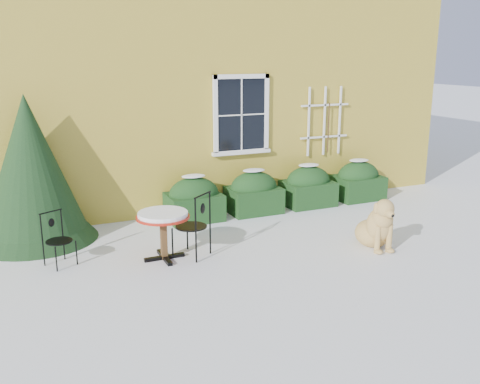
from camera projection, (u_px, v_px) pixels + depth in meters
name	position (u px, v px, depth m)	size (l,w,h in m)	color
ground	(266.00, 261.00, 8.45)	(80.00, 80.00, 0.00)	white
house	(146.00, 53.00, 13.83)	(12.40, 8.40, 6.40)	gold
hedge_row	(282.00, 190.00, 11.26)	(4.95, 0.80, 0.91)	black
evergreen_shrub	(32.00, 183.00, 9.20)	(2.11, 2.11, 2.55)	black
bistro_table	(163.00, 220.00, 8.39)	(0.84, 0.84, 0.78)	black
patio_chair_near	(194.00, 225.00, 8.54)	(0.66, 0.66, 1.06)	black
patio_chair_far	(58.00, 239.00, 8.23)	(0.50, 0.50, 0.84)	black
dog	(377.00, 227.00, 8.95)	(0.67, 1.00, 0.93)	tan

